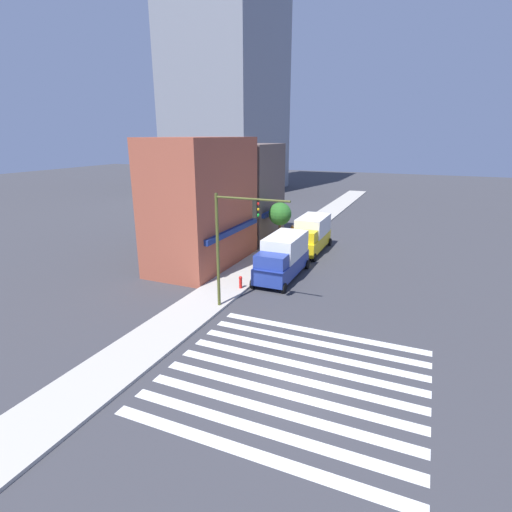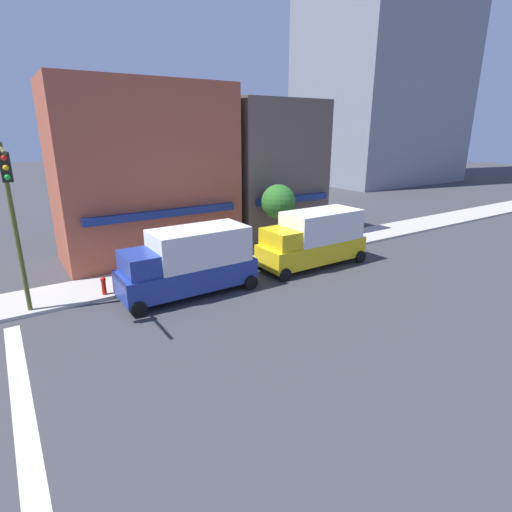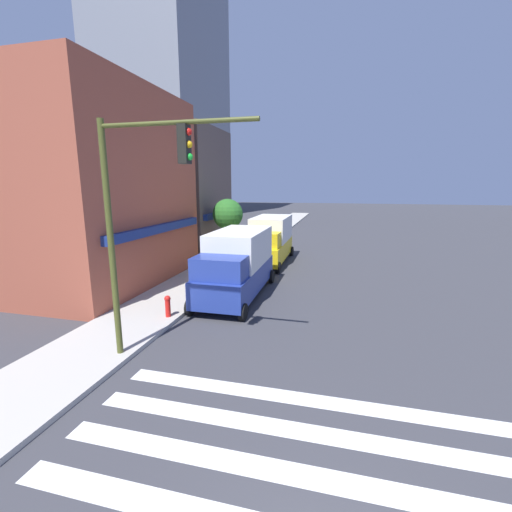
{
  "view_description": "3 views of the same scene",
  "coord_description": "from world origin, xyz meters",
  "px_view_note": "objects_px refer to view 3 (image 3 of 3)",
  "views": [
    {
      "loc": [
        -14.09,
        -4.37,
        9.91
      ],
      "look_at": [
        5.25,
        4.0,
        3.5
      ],
      "focal_mm": 28.0,
      "sensor_mm": 36.0,
      "label": 1
    },
    {
      "loc": [
        4.89,
        -11.32,
        7.27
      ],
      "look_at": [
        15.29,
        4.7,
        1.2
      ],
      "focal_mm": 28.0,
      "sensor_mm": 36.0,
      "label": 2
    },
    {
      "loc": [
        -2.99,
        0.08,
        5.11
      ],
      "look_at": [
        15.29,
        4.7,
        1.2
      ],
      "focal_mm": 24.0,
      "sensor_mm": 36.0,
      "label": 3
    }
  ],
  "objects_px": {
    "pedestrian_orange_vest": "(244,242)",
    "street_tree": "(228,215)",
    "box_truck_yellow": "(270,239)",
    "pedestrian_white_shirt": "(247,239)",
    "fire_hydrant": "(168,305)",
    "traffic_signal": "(138,204)",
    "box_truck_blue": "(237,263)"
  },
  "relations": [
    {
      "from": "pedestrian_orange_vest",
      "to": "fire_hydrant",
      "type": "distance_m",
      "value": 12.31
    },
    {
      "from": "traffic_signal",
      "to": "box_truck_yellow",
      "type": "bearing_deg",
      "value": -3.14
    },
    {
      "from": "box_truck_yellow",
      "to": "street_tree",
      "type": "distance_m",
      "value": 3.25
    },
    {
      "from": "pedestrian_orange_vest",
      "to": "traffic_signal",
      "type": "bearing_deg",
      "value": -33.41
    },
    {
      "from": "box_truck_yellow",
      "to": "pedestrian_orange_vest",
      "type": "height_order",
      "value": "box_truck_yellow"
    },
    {
      "from": "box_truck_yellow",
      "to": "street_tree",
      "type": "xyz_separation_m",
      "value": [
        -0.39,
        2.8,
        1.61
      ]
    },
    {
      "from": "pedestrian_white_shirt",
      "to": "fire_hydrant",
      "type": "bearing_deg",
      "value": -59.78
    },
    {
      "from": "box_truck_blue",
      "to": "box_truck_yellow",
      "type": "height_order",
      "value": "same"
    },
    {
      "from": "box_truck_yellow",
      "to": "street_tree",
      "type": "height_order",
      "value": "street_tree"
    },
    {
      "from": "box_truck_yellow",
      "to": "pedestrian_orange_vest",
      "type": "xyz_separation_m",
      "value": [
        1.44,
        2.23,
        -0.51
      ]
    },
    {
      "from": "fire_hydrant",
      "to": "street_tree",
      "type": "distance_m",
      "value": 10.83
    },
    {
      "from": "box_truck_blue",
      "to": "street_tree",
      "type": "distance_m",
      "value": 7.7
    },
    {
      "from": "box_truck_blue",
      "to": "box_truck_yellow",
      "type": "xyz_separation_m",
      "value": [
        7.39,
        0.0,
        0.0
      ]
    },
    {
      "from": "traffic_signal",
      "to": "fire_hydrant",
      "type": "relative_size",
      "value": 8.12
    },
    {
      "from": "box_truck_blue",
      "to": "pedestrian_orange_vest",
      "type": "bearing_deg",
      "value": 13.56
    },
    {
      "from": "traffic_signal",
      "to": "box_truck_yellow",
      "type": "distance_m",
      "value": 14.17
    },
    {
      "from": "pedestrian_white_shirt",
      "to": "street_tree",
      "type": "distance_m",
      "value": 3.83
    },
    {
      "from": "box_truck_blue",
      "to": "box_truck_yellow",
      "type": "bearing_deg",
      "value": -0.61
    },
    {
      "from": "traffic_signal",
      "to": "pedestrian_orange_vest",
      "type": "distance_m",
      "value": 15.74
    },
    {
      "from": "pedestrian_white_shirt",
      "to": "traffic_signal",
      "type": "bearing_deg",
      "value": -57.04
    },
    {
      "from": "street_tree",
      "to": "fire_hydrant",
      "type": "bearing_deg",
      "value": -173.99
    },
    {
      "from": "box_truck_yellow",
      "to": "pedestrian_white_shirt",
      "type": "xyz_separation_m",
      "value": [
        2.76,
        2.35,
        -0.51
      ]
    },
    {
      "from": "pedestrian_white_shirt",
      "to": "fire_hydrant",
      "type": "relative_size",
      "value": 2.1
    },
    {
      "from": "box_truck_yellow",
      "to": "pedestrian_white_shirt",
      "type": "distance_m",
      "value": 3.67
    },
    {
      "from": "street_tree",
      "to": "box_truck_blue",
      "type": "bearing_deg",
      "value": -158.18
    },
    {
      "from": "pedestrian_white_shirt",
      "to": "street_tree",
      "type": "relative_size",
      "value": 0.43
    },
    {
      "from": "pedestrian_orange_vest",
      "to": "street_tree",
      "type": "distance_m",
      "value": 2.86
    },
    {
      "from": "box_truck_blue",
      "to": "fire_hydrant",
      "type": "xyz_separation_m",
      "value": [
        -3.46,
        1.7,
        -0.97
      ]
    },
    {
      "from": "box_truck_yellow",
      "to": "pedestrian_orange_vest",
      "type": "relative_size",
      "value": 3.52
    },
    {
      "from": "fire_hydrant",
      "to": "pedestrian_white_shirt",
      "type": "bearing_deg",
      "value": 2.75
    },
    {
      "from": "traffic_signal",
      "to": "fire_hydrant",
      "type": "xyz_separation_m",
      "value": [
        2.97,
        0.94,
        -3.99
      ]
    },
    {
      "from": "fire_hydrant",
      "to": "pedestrian_orange_vest",
      "type": "bearing_deg",
      "value": 2.47
    }
  ]
}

